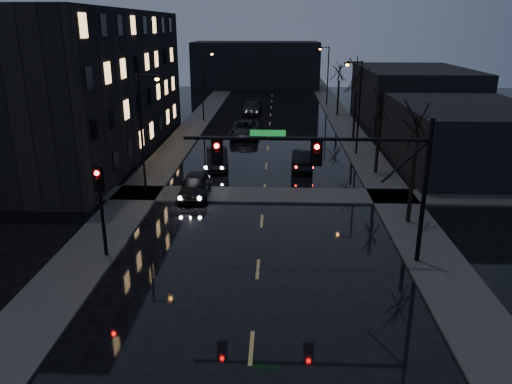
# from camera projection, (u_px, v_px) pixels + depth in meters

# --- Properties ---
(sidewalk_left) EXTENTS (3.00, 140.00, 0.12)m
(sidewalk_left) POSITION_uv_depth(u_px,v_px,m) (182.00, 140.00, 49.20)
(sidewalk_left) COLOR #2D2D2B
(sidewalk_left) RESTS_ON ground
(sidewalk_right) EXTENTS (3.00, 140.00, 0.12)m
(sidewalk_right) POSITION_uv_depth(u_px,v_px,m) (356.00, 141.00, 48.53)
(sidewalk_right) COLOR #2D2D2B
(sidewalk_right) RESTS_ON ground
(sidewalk_cross) EXTENTS (40.00, 3.00, 0.12)m
(sidewalk_cross) POSITION_uv_depth(u_px,v_px,m) (264.00, 195.00, 33.24)
(sidewalk_cross) COLOR #2D2D2B
(sidewalk_cross) RESTS_ON ground
(apartment_block) EXTENTS (12.00, 30.00, 12.00)m
(apartment_block) POSITION_uv_depth(u_px,v_px,m) (76.00, 84.00, 42.89)
(apartment_block) COLOR black
(apartment_block) RESTS_ON ground
(commercial_right_near) EXTENTS (10.00, 14.00, 5.00)m
(commercial_right_near) POSITION_uv_depth(u_px,v_px,m) (465.00, 137.00, 38.95)
(commercial_right_near) COLOR black
(commercial_right_near) RESTS_ON ground
(commercial_right_far) EXTENTS (12.00, 18.00, 6.00)m
(commercial_right_far) POSITION_uv_depth(u_px,v_px,m) (413.00, 94.00, 59.57)
(commercial_right_far) COLOR black
(commercial_right_far) RESTS_ON ground
(far_block) EXTENTS (22.00, 10.00, 8.00)m
(far_block) POSITION_uv_depth(u_px,v_px,m) (256.00, 65.00, 88.44)
(far_block) COLOR black
(far_block) RESTS_ON ground
(signal_mast) EXTENTS (11.11, 0.41, 7.00)m
(signal_mast) POSITION_uv_depth(u_px,v_px,m) (344.00, 164.00, 22.56)
(signal_mast) COLOR black
(signal_mast) RESTS_ON ground
(signal_pole_left) EXTENTS (0.35, 0.41, 4.53)m
(signal_pole_left) POSITION_uv_depth(u_px,v_px,m) (101.00, 199.00, 23.59)
(signal_pole_left) COLOR black
(signal_pole_left) RESTS_ON ground
(tree_near) EXTENTS (3.52, 3.52, 8.08)m
(tree_near) POSITION_uv_depth(u_px,v_px,m) (419.00, 116.00, 26.68)
(tree_near) COLOR black
(tree_near) RESTS_ON ground
(tree_mid_a) EXTENTS (3.30, 3.30, 7.58)m
(tree_mid_a) POSITION_uv_depth(u_px,v_px,m) (381.00, 97.00, 36.28)
(tree_mid_a) COLOR black
(tree_mid_a) RESTS_ON ground
(tree_mid_b) EXTENTS (3.74, 3.74, 8.59)m
(tree_mid_b) POSITION_uv_depth(u_px,v_px,m) (357.00, 71.00, 47.39)
(tree_mid_b) COLOR black
(tree_mid_b) RESTS_ON ground
(tree_far) EXTENTS (3.43, 3.43, 7.88)m
(tree_far) POSITION_uv_depth(u_px,v_px,m) (340.00, 66.00, 60.82)
(tree_far) COLOR black
(tree_far) RESTS_ON ground
(streetlight_l_near) EXTENTS (1.53, 0.28, 8.00)m
(streetlight_l_near) POSITION_uv_depth(u_px,v_px,m) (144.00, 126.00, 31.56)
(streetlight_l_near) COLOR black
(streetlight_l_near) RESTS_ON ground
(streetlight_l_far) EXTENTS (1.53, 0.28, 8.00)m
(streetlight_l_far) POSITION_uv_depth(u_px,v_px,m) (204.00, 80.00, 57.13)
(streetlight_l_far) COLOR black
(streetlight_l_far) RESTS_ON ground
(streetlight_r_mid) EXTENTS (1.53, 0.28, 8.00)m
(streetlight_r_mid) POSITION_uv_depth(u_px,v_px,m) (357.00, 100.00, 42.33)
(streetlight_r_mid) COLOR black
(streetlight_r_mid) RESTS_ON ground
(streetlight_r_far) EXTENTS (1.53, 0.28, 8.00)m
(streetlight_r_far) POSITION_uv_depth(u_px,v_px,m) (326.00, 71.00, 68.84)
(streetlight_r_far) COLOR black
(streetlight_r_far) RESTS_ON ground
(oncoming_car_a) EXTENTS (1.97, 4.61, 1.55)m
(oncoming_car_a) POSITION_uv_depth(u_px,v_px,m) (195.00, 185.00, 32.89)
(oncoming_car_a) COLOR black
(oncoming_car_a) RESTS_ON ground
(oncoming_car_b) EXTENTS (2.28, 4.90, 1.55)m
(oncoming_car_b) POSITION_uv_depth(u_px,v_px,m) (217.00, 159.00, 39.44)
(oncoming_car_b) COLOR black
(oncoming_car_b) RESTS_ON ground
(oncoming_car_c) EXTENTS (2.84, 6.00, 1.65)m
(oncoming_car_c) POSITION_uv_depth(u_px,v_px,m) (245.00, 129.00, 50.27)
(oncoming_car_c) COLOR black
(oncoming_car_c) RESTS_ON ground
(oncoming_car_d) EXTENTS (2.65, 5.62, 1.59)m
(oncoming_car_d) POSITION_uv_depth(u_px,v_px,m) (252.00, 107.00, 63.80)
(oncoming_car_d) COLOR black
(oncoming_car_d) RESTS_ON ground
(lead_car) EXTENTS (1.95, 4.79, 1.54)m
(lead_car) POSITION_uv_depth(u_px,v_px,m) (303.00, 159.00, 39.36)
(lead_car) COLOR black
(lead_car) RESTS_ON ground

